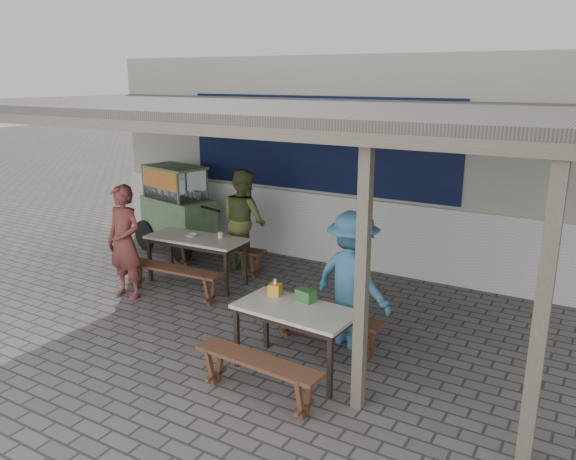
% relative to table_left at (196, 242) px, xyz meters
% --- Properties ---
extents(ground, '(60.00, 60.00, 0.00)m').
position_rel_table_left_xyz_m(ground, '(1.23, -1.00, -0.67)').
color(ground, '#605A57').
rests_on(ground, ground).
extents(back_wall, '(9.00, 1.28, 3.50)m').
position_rel_table_left_xyz_m(back_wall, '(1.23, 2.58, 1.05)').
color(back_wall, '#BAB8A7').
rests_on(back_wall, ground).
extents(warung_roof, '(9.00, 4.21, 2.81)m').
position_rel_table_left_xyz_m(warung_roof, '(1.24, -0.10, 2.04)').
color(warung_roof, '#5C544F').
rests_on(warung_roof, ground).
extents(table_left, '(1.60, 0.74, 0.75)m').
position_rel_table_left_xyz_m(table_left, '(0.00, 0.00, 0.00)').
color(table_left, silver).
rests_on(table_left, ground).
extents(bench_left_street, '(1.68, 0.38, 0.45)m').
position_rel_table_left_xyz_m(bench_left_street, '(0.04, -0.63, -0.33)').
color(bench_left_street, brown).
rests_on(bench_left_street, ground).
extents(bench_left_wall, '(1.68, 0.38, 0.45)m').
position_rel_table_left_xyz_m(bench_left_wall, '(-0.04, 0.63, -0.33)').
color(bench_left_wall, brown).
rests_on(bench_left_wall, ground).
extents(table_right, '(1.35, 0.75, 0.75)m').
position_rel_table_left_xyz_m(table_right, '(2.69, -1.60, -0.00)').
color(table_right, silver).
rests_on(table_right, ground).
extents(bench_right_street, '(1.43, 0.36, 0.45)m').
position_rel_table_left_xyz_m(bench_right_street, '(2.65, -2.29, -0.34)').
color(bench_right_street, brown).
rests_on(bench_right_street, ground).
extents(bench_right_wall, '(1.43, 0.36, 0.45)m').
position_rel_table_left_xyz_m(bench_right_wall, '(2.73, -0.91, -0.34)').
color(bench_right_wall, brown).
rests_on(bench_right_wall, ground).
extents(vendor_cart, '(2.07, 1.10, 1.60)m').
position_rel_table_left_xyz_m(vendor_cart, '(-1.34, 1.10, 0.20)').
color(vendor_cart, '#759F6A').
rests_on(vendor_cart, ground).
extents(patron_street_side, '(0.62, 0.41, 1.68)m').
position_rel_table_left_xyz_m(patron_street_side, '(-0.52, -0.97, 0.17)').
color(patron_street_side, brown).
rests_on(patron_street_side, ground).
extents(patron_wall_side, '(1.03, 0.93, 1.71)m').
position_rel_table_left_xyz_m(patron_wall_side, '(0.28, 0.91, 0.18)').
color(patron_wall_side, '#5E6632').
rests_on(patron_wall_side, ground).
extents(patron_right_table, '(1.21, 0.90, 1.66)m').
position_rel_table_left_xyz_m(patron_right_table, '(2.95, -0.70, 0.16)').
color(patron_right_table, teal).
rests_on(patron_right_table, ground).
extents(tissue_box, '(0.15, 0.15, 0.13)m').
position_rel_table_left_xyz_m(tissue_box, '(2.31, -1.40, 0.14)').
color(tissue_box, gold).
rests_on(tissue_box, table_right).
extents(donation_box, '(0.23, 0.18, 0.14)m').
position_rel_table_left_xyz_m(donation_box, '(2.70, -1.39, 0.15)').
color(donation_box, '#306D35').
rests_on(donation_box, table_right).
extents(condiment_jar, '(0.08, 0.08, 0.09)m').
position_rel_table_left_xyz_m(condiment_jar, '(0.34, 0.17, 0.12)').
color(condiment_jar, silver).
rests_on(condiment_jar, table_left).
extents(condiment_bowl, '(0.17, 0.17, 0.04)m').
position_rel_table_left_xyz_m(condiment_bowl, '(-0.08, -0.02, 0.10)').
color(condiment_bowl, white).
rests_on(condiment_bowl, table_left).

